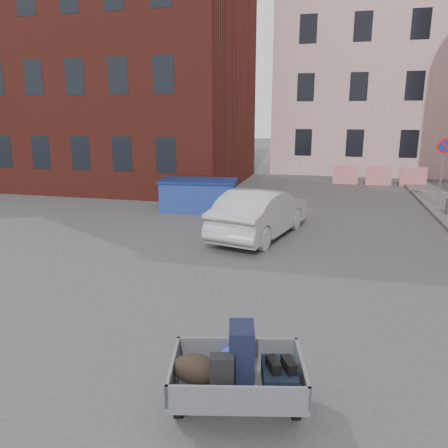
# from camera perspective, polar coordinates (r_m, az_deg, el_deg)

# --- Properties ---
(ground) EXTENTS (120.00, 120.00, 0.00)m
(ground) POSITION_cam_1_polar(r_m,az_deg,el_deg) (10.12, 2.80, -7.07)
(ground) COLOR #38383A
(ground) RESTS_ON ground
(building_brick) EXTENTS (12.00, 10.00, 14.00)m
(building_brick) POSITION_cam_1_polar(r_m,az_deg,el_deg) (24.96, -12.72, 21.51)
(building_brick) COLOR #591E16
(building_brick) RESTS_ON ground
(building_pink) EXTENTS (16.00, 8.00, 14.00)m
(building_pink) POSITION_cam_1_polar(r_m,az_deg,el_deg) (31.72, 22.80, 19.15)
(building_pink) COLOR #C79A99
(building_pink) RESTS_ON ground
(far_building) EXTENTS (6.00, 6.00, 8.00)m
(far_building) POSITION_cam_1_polar(r_m,az_deg,el_deg) (38.11, -21.59, 13.70)
(far_building) COLOR maroon
(far_building) RESTS_ON ground
(no_parking_sign) EXTENTS (0.60, 0.09, 2.65)m
(no_parking_sign) POSITION_cam_1_polar(r_m,az_deg,el_deg) (19.28, 26.75, 7.76)
(no_parking_sign) COLOR gray
(no_parking_sign) RESTS_ON sidewalk
(barriers) EXTENTS (4.70, 0.18, 1.00)m
(barriers) POSITION_cam_1_polar(r_m,az_deg,el_deg) (24.58, 19.54, 5.95)
(barriers) COLOR red
(barriers) RESTS_ON ground
(trailer) EXTENTS (1.80, 1.94, 1.20)m
(trailer) POSITION_cam_1_polar(r_m,az_deg,el_deg) (5.60, 1.62, -18.82)
(trailer) COLOR black
(trailer) RESTS_ON ground
(dumpster) EXTENTS (3.06, 1.82, 1.22)m
(dumpster) POSITION_cam_1_polar(r_m,az_deg,el_deg) (16.99, -3.29, 3.80)
(dumpster) COLOR navy
(dumpster) RESTS_ON ground
(silver_car) EXTENTS (2.59, 4.72, 1.48)m
(silver_car) POSITION_cam_1_polar(r_m,az_deg,el_deg) (13.38, 4.82, 1.48)
(silver_car) COLOR #A1A4A8
(silver_car) RESTS_ON ground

